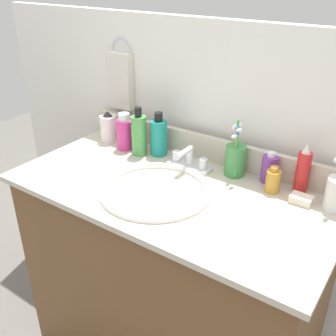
{
  "coord_description": "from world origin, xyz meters",
  "views": [
    {
      "loc": [
        0.61,
        -0.9,
        1.46
      ],
      "look_at": [
        -0.01,
        0.0,
        0.89
      ],
      "focal_mm": 42.32,
      "sensor_mm": 36.0,
      "label": 1
    }
  ],
  "objects_px": {
    "bottle_cream_purple": "(270,168)",
    "hand_towel": "(120,81)",
    "faucet": "(189,161)",
    "soap_bar": "(301,199)",
    "bottle_mouthwash_teal": "(159,137)",
    "cup_green": "(235,159)",
    "bottle_spray_red": "(303,171)",
    "bottle_lotion_white": "(108,128)",
    "bottle_oil_amber": "(273,180)",
    "bottle_soap_pink": "(125,133)",
    "bottle_toner_green": "(139,134)"
  },
  "relations": [
    {
      "from": "bottle_cream_purple",
      "to": "hand_towel",
      "type": "bearing_deg",
      "value": 175.71
    },
    {
      "from": "faucet",
      "to": "soap_bar",
      "type": "xyz_separation_m",
      "value": [
        0.4,
        -0.0,
        -0.02
      ]
    },
    {
      "from": "hand_towel",
      "to": "bottle_cream_purple",
      "type": "relative_size",
      "value": 2.09
    },
    {
      "from": "hand_towel",
      "to": "bottle_mouthwash_teal",
      "type": "bearing_deg",
      "value": -19.11
    },
    {
      "from": "cup_green",
      "to": "soap_bar",
      "type": "relative_size",
      "value": 2.98
    },
    {
      "from": "cup_green",
      "to": "soap_bar",
      "type": "xyz_separation_m",
      "value": [
        0.24,
        -0.05,
        -0.05
      ]
    },
    {
      "from": "bottle_cream_purple",
      "to": "bottle_spray_red",
      "type": "relative_size",
      "value": 0.64
    },
    {
      "from": "cup_green",
      "to": "faucet",
      "type": "bearing_deg",
      "value": -162.66
    },
    {
      "from": "bottle_cream_purple",
      "to": "cup_green",
      "type": "bearing_deg",
      "value": -169.15
    },
    {
      "from": "bottle_lotion_white",
      "to": "soap_bar",
      "type": "bearing_deg",
      "value": -1.64
    },
    {
      "from": "bottle_spray_red",
      "to": "cup_green",
      "type": "height_order",
      "value": "cup_green"
    },
    {
      "from": "bottle_lotion_white",
      "to": "bottle_oil_amber",
      "type": "height_order",
      "value": "bottle_lotion_white"
    },
    {
      "from": "soap_bar",
      "to": "bottle_soap_pink",
      "type": "bearing_deg",
      "value": 179.89
    },
    {
      "from": "hand_towel",
      "to": "bottle_lotion_white",
      "type": "height_order",
      "value": "hand_towel"
    },
    {
      "from": "bottle_spray_red",
      "to": "bottle_toner_green",
      "type": "distance_m",
      "value": 0.59
    },
    {
      "from": "bottle_oil_amber",
      "to": "hand_towel",
      "type": "bearing_deg",
      "value": 171.56
    },
    {
      "from": "bottle_cream_purple",
      "to": "cup_green",
      "type": "relative_size",
      "value": 0.55
    },
    {
      "from": "bottle_spray_red",
      "to": "bottle_soap_pink",
      "type": "bearing_deg",
      "value": -174.61
    },
    {
      "from": "bottle_lotion_white",
      "to": "soap_bar",
      "type": "xyz_separation_m",
      "value": [
        0.79,
        -0.02,
        -0.04
      ]
    },
    {
      "from": "faucet",
      "to": "cup_green",
      "type": "relative_size",
      "value": 0.84
    },
    {
      "from": "bottle_soap_pink",
      "to": "bottle_mouthwash_teal",
      "type": "relative_size",
      "value": 0.87
    },
    {
      "from": "bottle_soap_pink",
      "to": "bottle_toner_green",
      "type": "bearing_deg",
      "value": -5.31
    },
    {
      "from": "bottle_soap_pink",
      "to": "soap_bar",
      "type": "distance_m",
      "value": 0.69
    },
    {
      "from": "faucet",
      "to": "bottle_toner_green",
      "type": "height_order",
      "value": "bottle_toner_green"
    },
    {
      "from": "bottle_lotion_white",
      "to": "bottle_oil_amber",
      "type": "distance_m",
      "value": 0.69
    },
    {
      "from": "bottle_mouthwash_teal",
      "to": "bottle_toner_green",
      "type": "bearing_deg",
      "value": -147.98
    },
    {
      "from": "bottle_cream_purple",
      "to": "cup_green",
      "type": "distance_m",
      "value": 0.11
    },
    {
      "from": "bottle_cream_purple",
      "to": "soap_bar",
      "type": "xyz_separation_m",
      "value": [
        0.13,
        -0.07,
        -0.03
      ]
    },
    {
      "from": "soap_bar",
      "to": "bottle_cream_purple",
      "type": "bearing_deg",
      "value": 152.24
    },
    {
      "from": "faucet",
      "to": "bottle_soap_pink",
      "type": "bearing_deg",
      "value": 179.75
    },
    {
      "from": "soap_bar",
      "to": "bottle_spray_red",
      "type": "bearing_deg",
      "value": 111.96
    },
    {
      "from": "bottle_mouthwash_teal",
      "to": "bottle_soap_pink",
      "type": "bearing_deg",
      "value": -167.0
    },
    {
      "from": "faucet",
      "to": "bottle_cream_purple",
      "type": "xyz_separation_m",
      "value": [
        0.26,
        0.07,
        0.02
      ]
    },
    {
      "from": "bottle_lotion_white",
      "to": "soap_bar",
      "type": "relative_size",
      "value": 1.93
    },
    {
      "from": "soap_bar",
      "to": "bottle_mouthwash_teal",
      "type": "bearing_deg",
      "value": 176.55
    },
    {
      "from": "bottle_oil_amber",
      "to": "soap_bar",
      "type": "distance_m",
      "value": 0.1
    },
    {
      "from": "hand_towel",
      "to": "bottle_cream_purple",
      "type": "distance_m",
      "value": 0.69
    },
    {
      "from": "bottle_soap_pink",
      "to": "bottle_oil_amber",
      "type": "distance_m",
      "value": 0.59
    },
    {
      "from": "hand_towel",
      "to": "faucet",
      "type": "height_order",
      "value": "hand_towel"
    },
    {
      "from": "bottle_toner_green",
      "to": "soap_bar",
      "type": "relative_size",
      "value": 2.85
    },
    {
      "from": "bottle_mouthwash_teal",
      "to": "soap_bar",
      "type": "distance_m",
      "value": 0.55
    },
    {
      "from": "bottle_soap_pink",
      "to": "bottle_lotion_white",
      "type": "xyz_separation_m",
      "value": [
        -0.1,
        0.02,
        -0.01
      ]
    },
    {
      "from": "faucet",
      "to": "cup_green",
      "type": "height_order",
      "value": "cup_green"
    },
    {
      "from": "faucet",
      "to": "bottle_mouthwash_teal",
      "type": "distance_m",
      "value": 0.16
    },
    {
      "from": "bottle_mouthwash_teal",
      "to": "bottle_lotion_white",
      "type": "xyz_separation_m",
      "value": [
        -0.24,
        -0.01,
        -0.01
      ]
    },
    {
      "from": "bottle_spray_red",
      "to": "soap_bar",
      "type": "xyz_separation_m",
      "value": [
        0.03,
        -0.06,
        -0.06
      ]
    },
    {
      "from": "faucet",
      "to": "soap_bar",
      "type": "relative_size",
      "value": 2.5
    },
    {
      "from": "bottle_lotion_white",
      "to": "bottle_spray_red",
      "type": "xyz_separation_m",
      "value": [
        0.76,
        0.04,
        0.02
      ]
    },
    {
      "from": "bottle_mouthwash_teal",
      "to": "bottle_oil_amber",
      "type": "bearing_deg",
      "value": -2.23
    },
    {
      "from": "bottle_cream_purple",
      "to": "bottle_lotion_white",
      "type": "distance_m",
      "value": 0.66
    }
  ]
}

